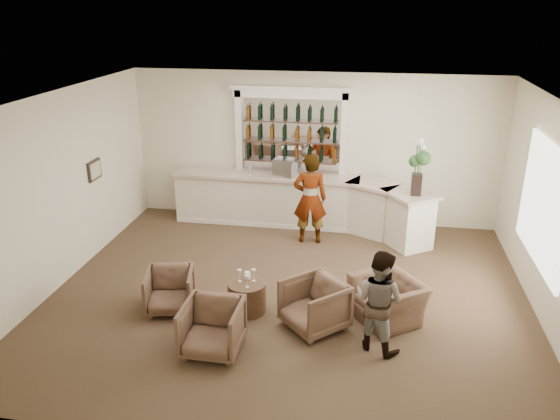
# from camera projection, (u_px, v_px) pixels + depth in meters

# --- Properties ---
(ground) EXTENTS (8.00, 8.00, 0.00)m
(ground) POSITION_uv_depth(u_px,v_px,m) (289.00, 294.00, 9.32)
(ground) COLOR brown
(ground) RESTS_ON ground
(room_shell) EXTENTS (8.04, 7.02, 3.32)m
(room_shell) POSITION_uv_depth(u_px,v_px,m) (306.00, 151.00, 9.10)
(room_shell) COLOR beige
(room_shell) RESTS_ON ground
(bar_counter) EXTENTS (5.72, 1.80, 1.14)m
(bar_counter) POSITION_uv_depth(u_px,v_px,m) (303.00, 202.00, 11.89)
(bar_counter) COLOR silver
(bar_counter) RESTS_ON ground
(back_bar_alcove) EXTENTS (2.64, 0.25, 3.00)m
(back_bar_alcove) POSITION_uv_depth(u_px,v_px,m) (291.00, 132.00, 11.79)
(back_bar_alcove) COLOR white
(back_bar_alcove) RESTS_ON ground
(cocktail_table) EXTENTS (0.62, 0.62, 0.50)m
(cocktail_table) POSITION_uv_depth(u_px,v_px,m) (247.00, 297.00, 8.75)
(cocktail_table) COLOR brown
(cocktail_table) RESTS_ON ground
(sommelier) EXTENTS (0.74, 0.53, 1.88)m
(sommelier) POSITION_uv_depth(u_px,v_px,m) (310.00, 199.00, 11.02)
(sommelier) COLOR gray
(sommelier) RESTS_ON ground
(guest) EXTENTS (0.93, 0.87, 1.53)m
(guest) POSITION_uv_depth(u_px,v_px,m) (379.00, 301.00, 7.64)
(guest) COLOR gray
(guest) RESTS_ON ground
(armchair_left) EXTENTS (0.89, 0.90, 0.69)m
(armchair_left) POSITION_uv_depth(u_px,v_px,m) (170.00, 290.00, 8.75)
(armchair_left) COLOR brown
(armchair_left) RESTS_ON ground
(armchair_center) EXTENTS (0.82, 0.84, 0.76)m
(armchair_center) POSITION_uv_depth(u_px,v_px,m) (212.00, 328.00, 7.69)
(armchair_center) COLOR brown
(armchair_center) RESTS_ON ground
(armchair_right) EXTENTS (1.19, 1.19, 0.78)m
(armchair_right) POSITION_uv_depth(u_px,v_px,m) (314.00, 305.00, 8.24)
(armchair_right) COLOR brown
(armchair_right) RESTS_ON ground
(armchair_far) EXTENTS (1.33, 1.35, 0.67)m
(armchair_far) POSITION_uv_depth(u_px,v_px,m) (388.00, 300.00, 8.50)
(armchair_far) COLOR brown
(armchair_far) RESTS_ON ground
(espresso_machine) EXTENTS (0.51, 0.46, 0.39)m
(espresso_machine) POSITION_uv_depth(u_px,v_px,m) (285.00, 168.00, 11.68)
(espresso_machine) COLOR #B6B6BB
(espresso_machine) RESTS_ON bar_counter
(flower_vase) EXTENTS (0.30, 0.30, 1.14)m
(flower_vase) POSITION_uv_depth(u_px,v_px,m) (418.00, 163.00, 10.42)
(flower_vase) COLOR black
(flower_vase) RESTS_ON bar_counter
(wine_glass_bar_left) EXTENTS (0.07, 0.07, 0.21)m
(wine_glass_bar_left) POSITION_uv_depth(u_px,v_px,m) (250.00, 171.00, 11.76)
(wine_glass_bar_left) COLOR white
(wine_glass_bar_left) RESTS_ON bar_counter
(wine_glass_bar_right) EXTENTS (0.07, 0.07, 0.21)m
(wine_glass_bar_right) POSITION_uv_depth(u_px,v_px,m) (281.00, 172.00, 11.69)
(wine_glass_bar_right) COLOR white
(wine_glass_bar_right) RESTS_ON bar_counter
(wine_glass_tbl_a) EXTENTS (0.07, 0.07, 0.21)m
(wine_glass_tbl_a) POSITION_uv_depth(u_px,v_px,m) (240.00, 276.00, 8.67)
(wine_glass_tbl_a) COLOR white
(wine_glass_tbl_a) RESTS_ON cocktail_table
(wine_glass_tbl_b) EXTENTS (0.07, 0.07, 0.21)m
(wine_glass_tbl_b) POSITION_uv_depth(u_px,v_px,m) (254.00, 275.00, 8.68)
(wine_glass_tbl_b) COLOR white
(wine_glass_tbl_b) RESTS_ON cocktail_table
(wine_glass_tbl_c) EXTENTS (0.07, 0.07, 0.21)m
(wine_glass_tbl_c) POSITION_uv_depth(u_px,v_px,m) (247.00, 281.00, 8.49)
(wine_glass_tbl_c) COLOR white
(wine_glass_tbl_c) RESTS_ON cocktail_table
(napkin_holder) EXTENTS (0.08, 0.08, 0.12)m
(napkin_holder) POSITION_uv_depth(u_px,v_px,m) (247.00, 275.00, 8.77)
(napkin_holder) COLOR white
(napkin_holder) RESTS_ON cocktail_table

